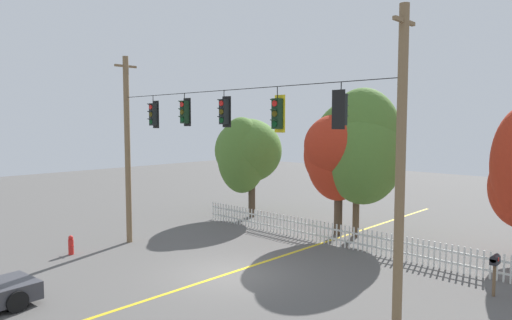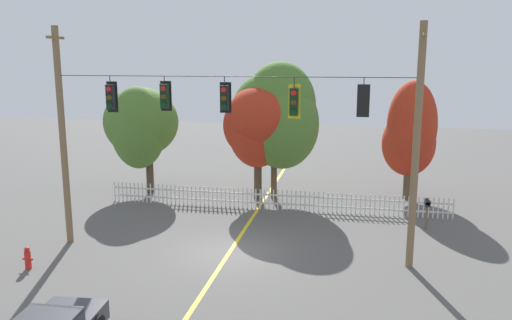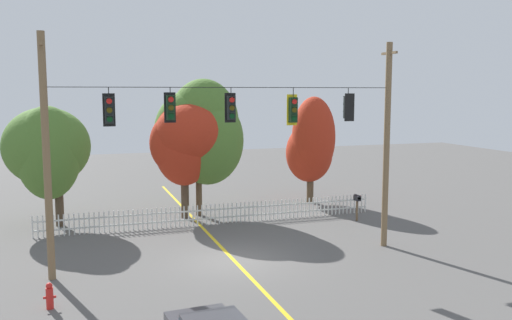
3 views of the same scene
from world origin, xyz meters
name	(u,v)px [view 1 (image 1 of 3)]	position (x,y,z in m)	size (l,w,h in m)	color
ground	(227,274)	(0.00, 0.00, 0.00)	(80.00, 80.00, 0.00)	#565451
lane_centerline_stripe	(227,274)	(0.00, 0.00, 0.00)	(0.16, 36.00, 0.01)	gold
signal_support_span	(226,156)	(0.00, 0.00, 4.42)	(13.75, 1.10, 8.67)	brown
traffic_signal_southbound_primary	(154,114)	(-4.59, 0.01, 5.99)	(0.43, 0.38, 1.40)	black
traffic_signal_northbound_secondary	(185,112)	(-2.41, 0.01, 6.05)	(0.43, 0.38, 1.30)	black
traffic_signal_northbound_primary	(224,112)	(-0.09, 0.01, 6.02)	(0.43, 0.38, 1.34)	black
traffic_signal_westbound_side	(277,114)	(2.46, 0.01, 5.92)	(0.43, 0.38, 1.49)	black
traffic_signal_eastbound_side	(341,109)	(4.88, -0.01, 6.00)	(0.43, 0.38, 1.36)	black
white_picket_fence	(337,235)	(0.78, 6.13, 0.51)	(17.13, 0.06, 1.02)	silver
autumn_maple_near_fence	(246,152)	(-7.06, 8.15, 3.86)	(4.16, 4.01, 5.97)	#473828
autumn_maple_mid	(337,153)	(-0.37, 7.79, 4.16)	(3.92, 3.47, 6.20)	#473828
autumn_oak_far_east	(359,146)	(0.59, 8.21, 4.49)	(4.70, 3.64, 7.31)	brown
fire_hydrant	(71,245)	(-6.72, -2.83, 0.41)	(0.38, 0.22, 0.83)	red
roadside_mailbox	(495,263)	(7.89, 4.47, 1.12)	(0.25, 0.44, 1.37)	brown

